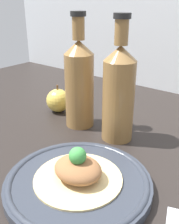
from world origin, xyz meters
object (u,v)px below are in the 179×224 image
at_px(plated_food, 78,171).
at_px(cider_bottle_left, 79,82).
at_px(plate, 78,182).
at_px(apple, 58,100).
at_px(cider_bottle_right, 119,92).

bearing_deg(plated_food, cider_bottle_left, 129.70).
bearing_deg(plate, cider_bottle_left, 129.70).
bearing_deg(cider_bottle_left, apple, 166.23).
distance_m(plated_food, cider_bottle_left, 0.28).
distance_m(plate, cider_bottle_left, 0.29).
bearing_deg(cider_bottle_right, cider_bottle_left, 180.00).
relative_size(plated_food, apple, 1.92).
bearing_deg(cider_bottle_right, apple, 173.34).
distance_m(plated_food, cider_bottle_right, 0.23).
bearing_deg(plate, apple, 140.44).
relative_size(plated_food, cider_bottle_left, 0.55).
xyz_separation_m(plate, apple, (-0.28, 0.23, 0.02)).
xyz_separation_m(cider_bottle_left, apple, (-0.11, 0.03, -0.09)).
relative_size(cider_bottle_right, apple, 3.49).
relative_size(plate, cider_bottle_right, 0.92).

